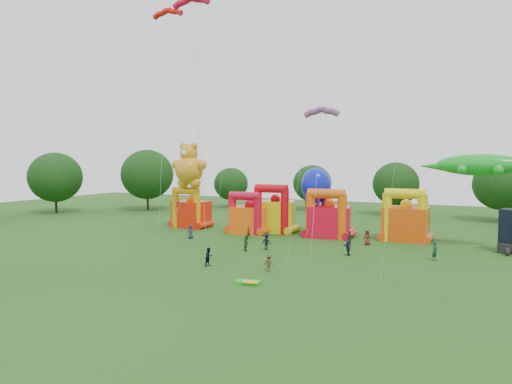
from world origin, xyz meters
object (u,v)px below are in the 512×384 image
at_px(gecko_kite, 462,192).
at_px(octopus_kite, 315,193).
at_px(bouncy_castle_0, 190,212).
at_px(bouncy_castle_2, 275,214).
at_px(teddy_bear_kite, 185,183).
at_px(spectator_0, 190,232).
at_px(spectator_4, 350,238).

relative_size(gecko_kite, octopus_kite, 1.32).
bearing_deg(bouncy_castle_0, bouncy_castle_2, 5.30).
distance_m(bouncy_castle_2, octopus_kite, 6.53).
xyz_separation_m(teddy_bear_kite, spectator_0, (4.23, -5.05, -5.85)).
xyz_separation_m(spectator_0, spectator_4, (19.48, 3.79, 0.00)).
bearing_deg(spectator_0, spectator_4, -8.75).
bearing_deg(bouncy_castle_2, teddy_bear_kite, -159.16).
height_order(gecko_kite, spectator_4, gecko_kite).
relative_size(bouncy_castle_0, spectator_0, 3.49).
relative_size(gecko_kite, spectator_4, 6.83).
relative_size(bouncy_castle_2, teddy_bear_kite, 0.53).
xyz_separation_m(bouncy_castle_2, spectator_0, (-7.57, -9.54, -1.67)).
relative_size(gecko_kite, spectator_0, 6.84).
height_order(bouncy_castle_2, teddy_bear_kite, teddy_bear_kite).
height_order(bouncy_castle_0, teddy_bear_kite, teddy_bear_kite).
distance_m(gecko_kite, octopus_kite, 18.02).
distance_m(gecko_kite, spectator_4, 13.60).
bearing_deg(octopus_kite, bouncy_castle_2, -177.46).
distance_m(bouncy_castle_2, spectator_0, 12.29).
relative_size(octopus_kite, spectator_4, 5.19).
relative_size(bouncy_castle_2, octopus_kite, 0.74).
xyz_separation_m(teddy_bear_kite, octopus_kite, (17.54, 4.74, -1.08)).
bearing_deg(bouncy_castle_0, spectator_4, -10.29).
xyz_separation_m(bouncy_castle_0, gecko_kite, (36.72, -0.48, 4.09)).
relative_size(bouncy_castle_0, bouncy_castle_2, 0.91).
height_order(spectator_0, spectator_4, spectator_4).
distance_m(octopus_kite, spectator_4, 9.84).
xyz_separation_m(octopus_kite, spectator_4, (6.17, -6.01, -4.77)).
distance_m(bouncy_castle_0, spectator_4, 25.44).
xyz_separation_m(bouncy_castle_2, teddy_bear_kite, (-11.80, -4.49, 4.18)).
height_order(teddy_bear_kite, spectator_4, teddy_bear_kite).
relative_size(bouncy_castle_2, spectator_4, 3.84).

